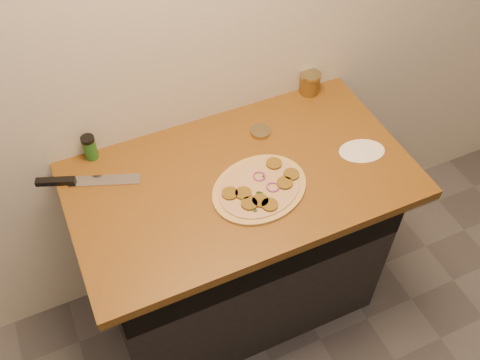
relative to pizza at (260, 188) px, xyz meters
name	(u,v)px	position (x,y,z in m)	size (l,w,h in m)	color
cabinet	(238,245)	(-0.03, 0.12, -0.48)	(1.10, 0.60, 0.86)	black
countertop	(241,179)	(-0.03, 0.09, -0.03)	(1.20, 0.70, 0.04)	brown
pizza	(260,188)	(0.00, 0.00, 0.00)	(0.43, 0.43, 0.02)	tan
chefs_knife	(79,181)	(-0.56, 0.29, 0.00)	(0.35, 0.16, 0.02)	#B7BAC1
mason_jar_lid	(260,132)	(0.12, 0.25, 0.00)	(0.08, 0.08, 0.02)	#968857
salsa_jar	(310,83)	(0.41, 0.39, 0.04)	(0.08, 0.08, 0.09)	#9C160F
spice_shaker	(90,147)	(-0.48, 0.39, 0.04)	(0.05, 0.05, 0.10)	#21601E
flour_spill	(362,151)	(0.42, 0.01, -0.01)	(0.17, 0.17, 0.00)	silver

